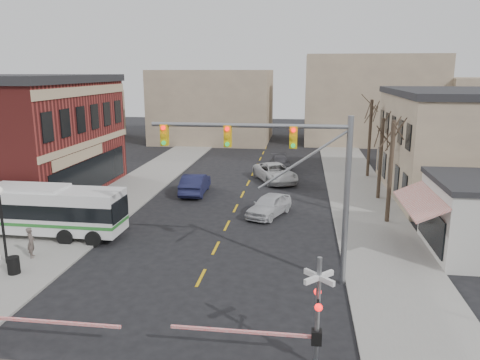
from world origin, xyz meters
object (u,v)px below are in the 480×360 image
transit_bus (29,209)px  pedestrian_near (31,242)px  trash_bin (14,265)px  car_a (269,205)px  traffic_signal_mast (291,165)px  car_b (195,184)px  street_lamp (1,209)px  pedestrian_far (61,222)px  car_d (280,163)px  rr_crossing_east (305,313)px  car_c (275,173)px

transit_bus → pedestrian_near: (2.12, -3.46, -0.74)m
trash_bin → car_a: size_ratio=0.19×
traffic_signal_mast → car_b: (-8.16, 15.46, -4.85)m
street_lamp → pedestrian_far: bearing=81.6°
street_lamp → car_d: street_lamp is taller
pedestrian_near → pedestrian_far: (-0.22, 3.58, -0.06)m
rr_crossing_east → trash_bin: bearing=159.3°
car_c → rr_crossing_east: bearing=-108.1°
trash_bin → car_d: 29.59m
street_lamp → pedestrian_near: street_lamp is taller
transit_bus → pedestrian_near: 4.12m
trash_bin → pedestrian_far: 5.67m
transit_bus → street_lamp: bearing=-74.2°
pedestrian_near → traffic_signal_mast: bearing=-117.6°
transit_bus → pedestrian_near: bearing=-58.5°
traffic_signal_mast → car_a: (-1.67, 10.26, -4.93)m
street_lamp → pedestrian_far: size_ratio=2.66×
rr_crossing_east → pedestrian_near: (-14.51, 7.43, -1.01)m
car_d → pedestrian_near: 27.84m
transit_bus → car_d: (14.22, 21.61, -1.01)m
car_a → pedestrian_near: size_ratio=2.67×
transit_bus → car_b: transit_bus is taller
car_a → pedestrian_near: (-12.09, -9.47, 0.19)m
street_lamp → car_b: 17.02m
transit_bus → trash_bin: (2.39, -5.52, -1.15)m
car_a → transit_bus: bearing=-134.8°
transit_bus → street_lamp: 4.75m
rr_crossing_east → car_c: size_ratio=0.94×
transit_bus → car_d: 25.89m
car_c → pedestrian_near: size_ratio=3.54×
car_c → pedestrian_near: pedestrian_near is taller
street_lamp → car_c: (12.77, 20.78, -2.26)m
rr_crossing_east → car_c: bearing=95.5°
transit_bus → rr_crossing_east: rr_crossing_east is taller
trash_bin → pedestrian_far: bearing=94.9°
rr_crossing_east → car_b: rr_crossing_east is taller
traffic_signal_mast → car_c: bearing=95.2°
car_a → street_lamp: bearing=-119.1°
car_b → car_d: size_ratio=1.09×
car_a → rr_crossing_east: bearing=-59.6°
pedestrian_near → car_c: bearing=-55.2°
car_a → pedestrian_near: pedestrian_near is taller
car_c → car_d: 5.21m
transit_bus → car_d: size_ratio=2.46×
rr_crossing_east → traffic_signal_mast: bearing=96.5°
transit_bus → car_c: 21.59m
transit_bus → pedestrian_far: (1.90, 0.12, -0.80)m
rr_crossing_east → pedestrian_near: 16.33m
rr_crossing_east → car_d: size_ratio=1.19×
pedestrian_near → pedestrian_far: pedestrian_near is taller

